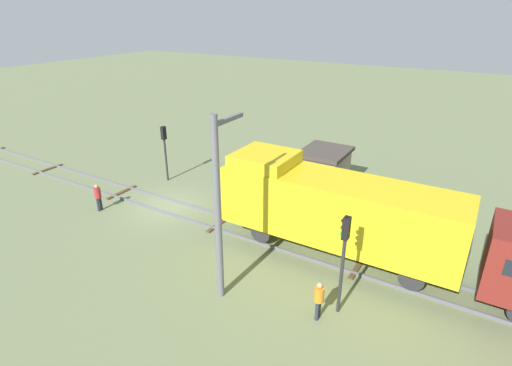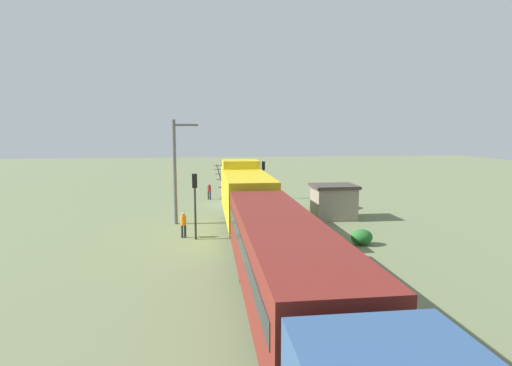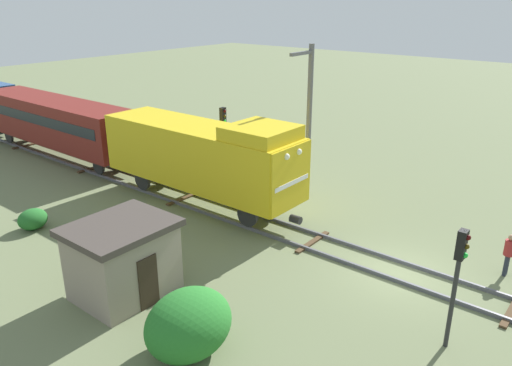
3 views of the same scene
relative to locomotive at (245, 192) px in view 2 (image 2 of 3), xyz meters
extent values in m
plane|color=#66704C|center=(0.00, -10.53, -2.77)|extent=(144.21, 144.21, 0.00)
cube|color=#595960|center=(-0.72, -10.53, -2.69)|extent=(0.10, 96.14, 0.16)
cube|color=#595960|center=(0.72, -10.53, -2.69)|extent=(0.10, 96.14, 0.16)
cube|color=#4C3823|center=(0.00, -54.60, -2.73)|extent=(2.40, 0.24, 0.09)
cube|color=#4C3823|center=(0.00, -46.58, -2.73)|extent=(2.40, 0.24, 0.09)
cube|color=#4C3823|center=(0.00, -38.57, -2.73)|extent=(2.40, 0.24, 0.09)
cube|color=#4C3823|center=(0.00, -30.56, -2.73)|extent=(2.40, 0.24, 0.09)
cube|color=#4C3823|center=(0.00, -22.55, -2.73)|extent=(2.40, 0.24, 0.09)
cube|color=#4C3823|center=(0.00, -14.54, -2.73)|extent=(2.40, 0.24, 0.09)
cube|color=#4C3823|center=(0.00, -6.53, -2.73)|extent=(2.40, 0.24, 0.09)
cube|color=#4C3823|center=(0.00, 1.48, -2.73)|extent=(2.40, 0.24, 0.09)
cube|color=#4C3823|center=(0.00, 9.50, -2.73)|extent=(2.40, 0.24, 0.09)
cube|color=gold|center=(0.00, 0.24, -0.06)|extent=(2.90, 11.00, 2.90)
cube|color=gold|center=(0.00, -3.66, 1.69)|extent=(2.75, 2.80, 0.60)
cube|color=gold|center=(0.00, -5.31, -0.06)|extent=(2.84, 0.10, 2.84)
cube|color=white|center=(0.00, -5.35, -0.26)|extent=(2.46, 0.06, 0.20)
sphere|color=white|center=(-0.45, -5.36, 1.04)|extent=(0.28, 0.28, 0.28)
sphere|color=white|center=(0.45, -5.36, 1.04)|extent=(0.28, 0.28, 0.28)
cylinder|color=#262628|center=(0.00, -5.61, -1.91)|extent=(0.36, 0.50, 0.36)
cylinder|color=#262628|center=(-0.72, -3.46, -2.06)|extent=(0.18, 1.10, 1.10)
cylinder|color=#262628|center=(0.72, -3.46, -2.06)|extent=(0.18, 1.10, 1.10)
cylinder|color=#262628|center=(-0.72, 3.94, -2.06)|extent=(0.18, 1.10, 1.10)
cylinder|color=#262628|center=(0.72, 3.94, -2.06)|extent=(0.18, 1.10, 1.10)
cube|color=maroon|center=(0.00, 13.34, -0.30)|extent=(2.80, 14.00, 2.70)
cube|color=black|center=(0.00, 13.34, 0.05)|extent=(2.84, 12.88, 0.64)
cylinder|color=#262628|center=(-0.72, 7.94, -2.13)|extent=(0.16, 0.96, 0.96)
cylinder|color=#262628|center=(0.72, 7.94, -2.13)|extent=(0.16, 0.96, 0.96)
cylinder|color=#262628|center=(-3.20, -13.39, -0.81)|extent=(0.14, 0.14, 3.92)
cube|color=black|center=(-3.20, -13.39, 0.70)|extent=(0.32, 0.24, 0.90)
sphere|color=#390606|center=(-3.20, -13.53, 0.97)|extent=(0.16, 0.16, 0.16)
sphere|color=#3C3306|center=(-3.20, -13.53, 0.69)|extent=(0.16, 0.16, 0.16)
sphere|color=green|center=(-3.20, -13.53, 0.41)|extent=(0.16, 0.16, 0.16)
cylinder|color=#262628|center=(3.40, 1.70, -0.63)|extent=(0.14, 0.14, 4.30)
cube|color=black|center=(3.40, 1.70, 1.07)|extent=(0.32, 0.24, 0.90)
sphere|color=#390606|center=(3.40, 1.56, 1.34)|extent=(0.16, 0.16, 0.16)
sphere|color=#3C3306|center=(3.40, 1.56, 1.06)|extent=(0.16, 0.16, 0.16)
sphere|color=green|center=(3.40, 1.56, 0.78)|extent=(0.16, 0.16, 0.16)
cylinder|color=#262B38|center=(2.30, -13.72, -2.35)|extent=(0.15, 0.15, 0.85)
cylinder|color=#262B38|center=(2.50, -13.72, -2.35)|extent=(0.15, 0.15, 0.85)
cylinder|color=maroon|center=(2.40, -13.72, -1.61)|extent=(0.38, 0.38, 0.62)
sphere|color=tan|center=(2.40, -13.72, -1.19)|extent=(0.23, 0.23, 0.23)
cylinder|color=#262B38|center=(4.10, 1.16, -2.35)|extent=(0.15, 0.15, 0.85)
cylinder|color=#262B38|center=(4.30, 1.16, -2.35)|extent=(0.15, 0.15, 0.85)
cylinder|color=orange|center=(4.20, 1.16, -1.61)|extent=(0.38, 0.38, 0.62)
sphere|color=tan|center=(4.20, 1.16, -1.19)|extent=(0.23, 0.23, 0.23)
cylinder|color=#595960|center=(5.00, -2.92, 1.15)|extent=(0.28, 0.28, 7.85)
cube|color=#595960|center=(4.10, -2.92, 4.68)|extent=(1.80, 0.16, 0.16)
cube|color=gray|center=(-7.50, -3.39, -1.52)|extent=(3.20, 2.60, 2.50)
cube|color=#3F3833|center=(-7.50, -3.39, -0.15)|extent=(3.50, 2.90, 0.24)
cube|color=#2D2319|center=(-7.50, -4.71, -1.82)|extent=(0.80, 0.06, 1.90)
ellipsoid|color=#246D26|center=(-8.31, -7.51, -1.75)|extent=(2.81, 2.30, 2.04)
ellipsoid|color=#226326|center=(-6.84, 4.24, -2.28)|extent=(1.34, 1.10, 0.98)
camera|label=1|loc=(15.98, 5.37, 8.45)|focal=28.00mm
camera|label=2|loc=(2.62, 27.28, 4.19)|focal=28.00mm
camera|label=3|loc=(-16.63, -16.71, 7.28)|focal=35.00mm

